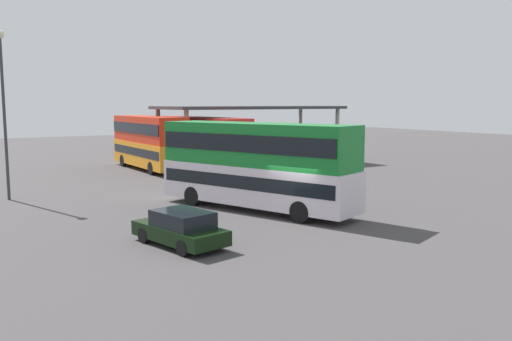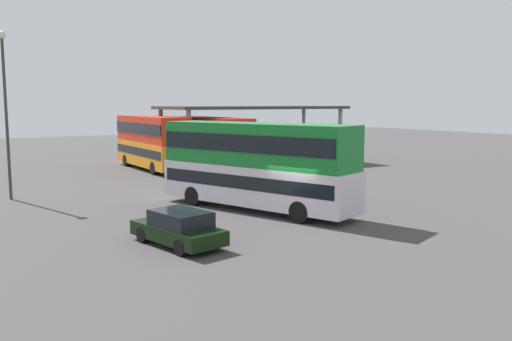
% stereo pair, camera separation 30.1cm
% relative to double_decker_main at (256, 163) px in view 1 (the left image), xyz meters
% --- Properties ---
extents(ground_plane, '(140.00, 140.00, 0.00)m').
position_rel_double_decker_main_xyz_m(ground_plane, '(0.51, -3.22, -2.38)').
color(ground_plane, '#423F40').
extents(double_decker_main, '(6.13, 10.98, 4.36)m').
position_rel_double_decker_main_xyz_m(double_decker_main, '(0.00, 0.00, 0.00)').
color(double_decker_main, silver).
rests_on(double_decker_main, ground_plane).
extents(parked_hatchback, '(2.56, 4.33, 1.35)m').
position_rel_double_decker_main_xyz_m(parked_hatchback, '(-5.93, -4.35, -1.71)').
color(parked_hatchback, black).
rests_on(parked_hatchback, ground_plane).
extents(double_decker_near_canopy, '(2.71, 10.52, 4.29)m').
position_rel_double_decker_main_xyz_m(double_decker_near_canopy, '(1.16, 18.54, -0.03)').
color(double_decker_near_canopy, orange).
rests_on(double_decker_near_canopy, ground_plane).
extents(double_decker_mid_row, '(3.02, 11.70, 4.19)m').
position_rel_double_decker_main_xyz_m(double_decker_mid_row, '(5.30, 17.01, -0.08)').
color(double_decker_mid_row, orange).
rests_on(double_decker_mid_row, ground_plane).
extents(depot_canopy, '(16.49, 7.18, 5.08)m').
position_rel_double_decker_main_xyz_m(depot_canopy, '(10.16, 17.59, 2.35)').
color(depot_canopy, '#33353A').
rests_on(depot_canopy, ground_plane).
extents(lamppost_tall, '(0.44, 0.44, 9.20)m').
position_rel_double_decker_main_xyz_m(lamppost_tall, '(-10.27, 9.53, 3.28)').
color(lamppost_tall, '#33353A').
rests_on(lamppost_tall, ground_plane).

